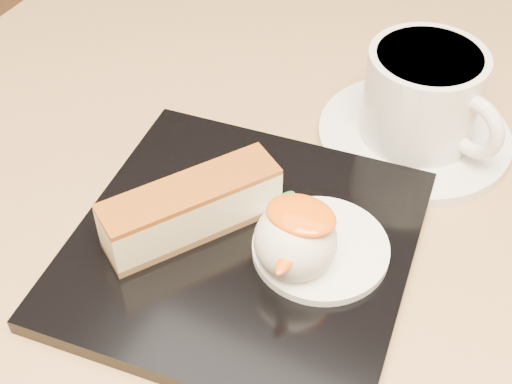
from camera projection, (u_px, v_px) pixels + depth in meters
The scene contains 9 objects.
table at pixel (326, 343), 0.61m from camera, with size 0.80×0.80×0.72m.
dessert_plate at pixel (243, 246), 0.48m from camera, with size 0.22×0.22×0.01m, color black.
cheesecake at pixel (192, 208), 0.47m from camera, with size 0.09×0.12×0.04m.
cream_smear at pixel (321, 248), 0.47m from camera, with size 0.09×0.09×0.01m, color white.
ice_cream_scoop at pixel (295, 240), 0.44m from camera, with size 0.05×0.05×0.05m, color white.
mango_sauce at pixel (301, 215), 0.43m from camera, with size 0.04×0.03×0.01m, color #FB5B07.
mint_sprig at pixel (296, 205), 0.49m from camera, with size 0.03×0.02×0.00m.
saucer at pixel (414, 136), 0.56m from camera, with size 0.15×0.15×0.01m, color white.
coffee_cup at pixel (425, 95), 0.53m from camera, with size 0.11×0.09×0.07m.
Camera 1 is at (0.10, -0.33, 1.09)m, focal length 50.00 mm.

